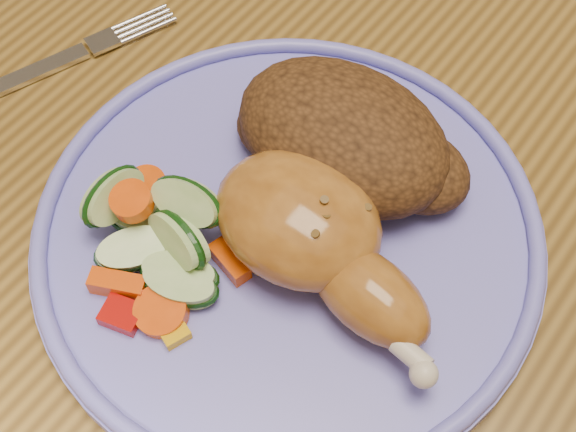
{
  "coord_description": "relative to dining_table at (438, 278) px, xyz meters",
  "views": [
    {
      "loc": [
        0.07,
        -0.27,
        1.16
      ],
      "look_at": [
        -0.07,
        -0.08,
        0.78
      ],
      "focal_mm": 50.0,
      "sensor_mm": 36.0,
      "label": 1
    }
  ],
  "objects": [
    {
      "name": "dining_table",
      "position": [
        0.0,
        0.0,
        0.0
      ],
      "size": [
        0.9,
        1.4,
        0.75
      ],
      "color": "brown",
      "rests_on": "ground"
    },
    {
      "name": "plate",
      "position": [
        -0.07,
        -0.08,
        0.09
      ],
      "size": [
        0.3,
        0.3,
        0.01
      ],
      "primitive_type": "cylinder",
      "color": "#716EDC",
      "rests_on": "dining_table"
    },
    {
      "name": "plate_rim",
      "position": [
        -0.07,
        -0.08,
        0.1
      ],
      "size": [
        0.3,
        0.3,
        0.01
      ],
      "primitive_type": "torus",
      "color": "#716EDC",
      "rests_on": "plate"
    },
    {
      "name": "chicken_leg",
      "position": [
        -0.05,
        -0.08,
        0.12
      ],
      "size": [
        0.16,
        0.08,
        0.05
      ],
      "color": "#AE6B24",
      "rests_on": "plate"
    },
    {
      "name": "rice_pilaf",
      "position": [
        -0.07,
        -0.02,
        0.12
      ],
      "size": [
        0.15,
        0.1,
        0.06
      ],
      "color": "#4D2D13",
      "rests_on": "plate"
    },
    {
      "name": "vegetable_pile",
      "position": [
        -0.12,
        -0.13,
        0.11
      ],
      "size": [
        0.1,
        0.1,
        0.05
      ],
      "color": "#A50A05",
      "rests_on": "plate"
    },
    {
      "name": "fork",
      "position": [
        -0.28,
        -0.07,
        0.09
      ],
      "size": [
        0.07,
        0.15,
        0.0
      ],
      "color": "silver",
      "rests_on": "dining_table"
    }
  ]
}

